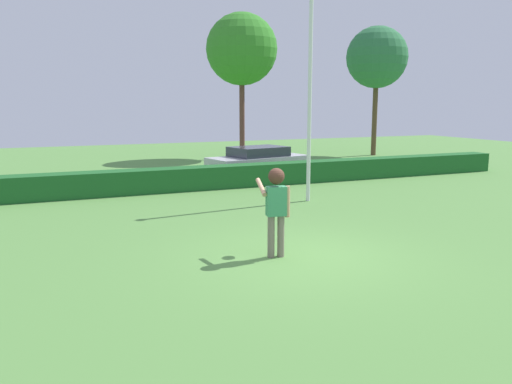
{
  "coord_description": "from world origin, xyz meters",
  "views": [
    {
      "loc": [
        -4.73,
        -8.65,
        3.01
      ],
      "look_at": [
        -0.5,
        1.2,
        1.15
      ],
      "focal_mm": 35.88,
      "sensor_mm": 36.0,
      "label": 1
    }
  ],
  "objects_px": {
    "parked_car_silver": "(258,160)",
    "birch_tree": "(377,58)",
    "person": "(276,201)",
    "willow_tree": "(242,50)",
    "frisbee": "(278,187)",
    "lamppost": "(310,89)"
  },
  "relations": [
    {
      "from": "parked_car_silver",
      "to": "birch_tree",
      "type": "distance_m",
      "value": 12.29
    },
    {
      "from": "person",
      "to": "birch_tree",
      "type": "relative_size",
      "value": 0.24
    },
    {
      "from": "willow_tree",
      "to": "birch_tree",
      "type": "height_order",
      "value": "willow_tree"
    },
    {
      "from": "person",
      "to": "willow_tree",
      "type": "bearing_deg",
      "value": 70.33
    },
    {
      "from": "frisbee",
      "to": "willow_tree",
      "type": "xyz_separation_m",
      "value": [
        6.07,
        17.25,
        4.55
      ]
    },
    {
      "from": "frisbee",
      "to": "birch_tree",
      "type": "height_order",
      "value": "birch_tree"
    },
    {
      "from": "person",
      "to": "parked_car_silver",
      "type": "distance_m",
      "value": 11.26
    },
    {
      "from": "person",
      "to": "frisbee",
      "type": "xyz_separation_m",
      "value": [
        0.25,
        0.43,
        0.2
      ]
    },
    {
      "from": "person",
      "to": "lamppost",
      "type": "bearing_deg",
      "value": 54.98
    },
    {
      "from": "lamppost",
      "to": "person",
      "type": "bearing_deg",
      "value": -125.02
    },
    {
      "from": "frisbee",
      "to": "parked_car_silver",
      "type": "distance_m",
      "value": 10.78
    },
    {
      "from": "parked_car_silver",
      "to": "willow_tree",
      "type": "bearing_deg",
      "value": 73.39
    },
    {
      "from": "frisbee",
      "to": "lamppost",
      "type": "distance_m",
      "value": 5.94
    },
    {
      "from": "parked_car_silver",
      "to": "birch_tree",
      "type": "xyz_separation_m",
      "value": [
        9.8,
        5.57,
        4.88
      ]
    },
    {
      "from": "frisbee",
      "to": "willow_tree",
      "type": "bearing_deg",
      "value": 70.63
    },
    {
      "from": "lamppost",
      "to": "parked_car_silver",
      "type": "bearing_deg",
      "value": 82.78
    },
    {
      "from": "parked_car_silver",
      "to": "willow_tree",
      "type": "xyz_separation_m",
      "value": [
        2.16,
        7.23,
        5.19
      ]
    },
    {
      "from": "birch_tree",
      "to": "lamppost",
      "type": "bearing_deg",
      "value": -133.48
    },
    {
      "from": "parked_car_silver",
      "to": "willow_tree",
      "type": "distance_m",
      "value": 9.16
    },
    {
      "from": "person",
      "to": "lamppost",
      "type": "xyz_separation_m",
      "value": [
        3.47,
        4.95,
        2.32
      ]
    },
    {
      "from": "birch_tree",
      "to": "parked_car_silver",
      "type": "bearing_deg",
      "value": -150.39
    },
    {
      "from": "parked_car_silver",
      "to": "willow_tree",
      "type": "relative_size",
      "value": 0.57
    }
  ]
}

